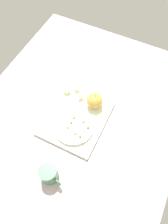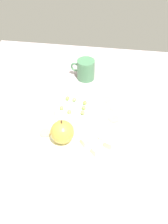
{
  "view_description": "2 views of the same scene",
  "coord_description": "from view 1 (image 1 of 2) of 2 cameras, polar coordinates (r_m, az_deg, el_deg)",
  "views": [
    {
      "loc": [
        -45.2,
        -24.37,
        95.28
      ],
      "look_at": [
        -1.09,
        -2.76,
        8.54
      ],
      "focal_mm": 34.7,
      "sensor_mm": 36.0,
      "label": 1
    },
    {
      "loc": [
        75.46,
        12.01,
        82.24
      ],
      "look_at": [
        -5.44,
        0.51,
        9.73
      ],
      "focal_mm": 51.01,
      "sensor_mm": 36.0,
      "label": 2
    }
  ],
  "objects": [
    {
      "name": "serving_dish",
      "position": [
        0.98,
        -2.75,
        -3.74
      ],
      "size": [
        18.3,
        18.3,
        1.92
      ],
      "primitive_type": "cylinder",
      "color": "white",
      "rests_on": "platter"
    },
    {
      "name": "apple_whole",
      "position": [
        1.01,
        2.81,
        3.01
      ],
      "size": [
        7.74,
        7.74,
        7.74
      ],
      "primitive_type": "sphere",
      "color": "gold",
      "rests_on": "platter"
    },
    {
      "name": "cracker_1",
      "position": [
        1.01,
        -9.97,
        -2.75
      ],
      "size": [
        4.05,
        4.05,
        0.4
      ],
      "primitive_type": "cylinder",
      "color": "#E2C283",
      "rests_on": "platter"
    },
    {
      "name": "cracker_0",
      "position": [
        1.02,
        5.42,
        -0.43
      ],
      "size": [
        4.05,
        4.05,
        0.4
      ],
      "primitive_type": "cylinder",
      "color": "#DDC37F",
      "rests_on": "platter"
    },
    {
      "name": "cup",
      "position": [
        0.9,
        -9.24,
        -15.75
      ],
      "size": [
        7.29,
        10.37,
        8.46
      ],
      "color": "#487D55",
      "rests_on": "table"
    },
    {
      "name": "grape_2",
      "position": [
        0.94,
        -1.04,
        -6.32
      ],
      "size": [
        1.62,
        1.46,
        1.53
      ],
      "primitive_type": "ellipsoid",
      "color": "#8CB451",
      "rests_on": "serving_dish"
    },
    {
      "name": "grape_1",
      "position": [
        0.95,
        -2.32,
        -5.56
      ],
      "size": [
        1.62,
        1.46,
        1.31
      ],
      "primitive_type": "ellipsoid",
      "color": "#89B562",
      "rests_on": "serving_dish"
    },
    {
      "name": "platter",
      "position": [
        1.02,
        -2.06,
        -1.48
      ],
      "size": [
        32.04,
        27.07,
        1.82
      ],
      "primitive_type": "cube",
      "color": "white",
      "rests_on": "table"
    },
    {
      "name": "grape_0",
      "position": [
        0.97,
        -0.17,
        -2.32
      ],
      "size": [
        1.62,
        1.46,
        1.5
      ],
      "primitive_type": "ellipsoid",
      "color": "#91C45B",
      "rests_on": "serving_dish"
    },
    {
      "name": "grape_4",
      "position": [
        0.98,
        -2.86,
        -1.27
      ],
      "size": [
        1.62,
        1.46,
        1.53
      ],
      "primitive_type": "ellipsoid",
      "color": "#9EBE5C",
      "rests_on": "serving_dish"
    },
    {
      "name": "apple_stem",
      "position": [
        0.97,
        2.92,
        4.42
      ],
      "size": [
        0.5,
        0.5,
        1.2
      ],
      "primitive_type": "cylinder",
      "color": "brown",
      "rests_on": "apple_whole"
    },
    {
      "name": "grape_3",
      "position": [
        0.96,
        1.05,
        -3.91
      ],
      "size": [
        1.62,
        1.46,
        1.3
      ],
      "primitive_type": "ellipsoid",
      "color": "#93B159",
      "rests_on": "serving_dish"
    },
    {
      "name": "cracker_3",
      "position": [
        0.98,
        -9.42,
        -5.72
      ],
      "size": [
        4.05,
        4.05,
        0.4
      ],
      "primitive_type": "cylinder",
      "color": "#E1B681",
      "rests_on": "platter"
    },
    {
      "name": "grape_5",
      "position": [
        0.96,
        -3.98,
        -4.08
      ],
      "size": [
        1.62,
        1.46,
        1.36
      ],
      "primitive_type": "ellipsoid",
      "color": "#89B64A",
      "rests_on": "serving_dish"
    },
    {
      "name": "cheese_cube_0",
      "position": [
        1.07,
        -4.51,
        5.49
      ],
      "size": [
        3.3,
        3.3,
        2.47
      ],
      "primitive_type": "cube",
      "rotation": [
        0.0,
        0.0,
        1.11
      ],
      "color": "beige",
      "rests_on": "platter"
    },
    {
      "name": "grape_6",
      "position": [
        0.97,
        -3.56,
        -2.53
      ],
      "size": [
        1.62,
        1.46,
        1.48
      ],
      "primitive_type": "ellipsoid",
      "color": "#8DC157",
      "rests_on": "serving_dish"
    },
    {
      "name": "cracker_4",
      "position": [
        1.03,
        -8.23,
        -0.12
      ],
      "size": [
        4.05,
        4.05,
        0.4
      ],
      "primitive_type": "cylinder",
      "color": "#DCC680",
      "rests_on": "platter"
    },
    {
      "name": "cracker_2",
      "position": [
        1.05,
        -4.4,
        2.9
      ],
      "size": [
        4.05,
        4.05,
        0.4
      ],
      "primitive_type": "cylinder",
      "color": "#E4B78C",
      "rests_on": "platter"
    },
    {
      "name": "table",
      "position": [
        1.06,
        -1.08,
        -0.63
      ],
      "size": [
        116.55,
        96.46,
        4.58
      ],
      "primitive_type": "cube",
      "color": "#BEAAB0",
      "rests_on": "ground"
    },
    {
      "name": "cheese_cube_1",
      "position": [
        1.08,
        -1.86,
        6.19
      ],
      "size": [
        3.48,
        3.48,
        2.47
      ],
      "primitive_type": "cube",
      "rotation": [
        0.0,
        0.0,
        0.75
      ],
      "color": "beige",
      "rests_on": "platter"
    },
    {
      "name": "cheese_cube_2",
      "position": [
        1.05,
        -0.86,
        4.04
      ],
      "size": [
        3.48,
        3.48,
        2.47
      ],
      "primitive_type": "cube",
      "rotation": [
        0.0,
        0.0,
        0.75
      ],
      "color": "beige",
      "rests_on": "platter"
    }
  ]
}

